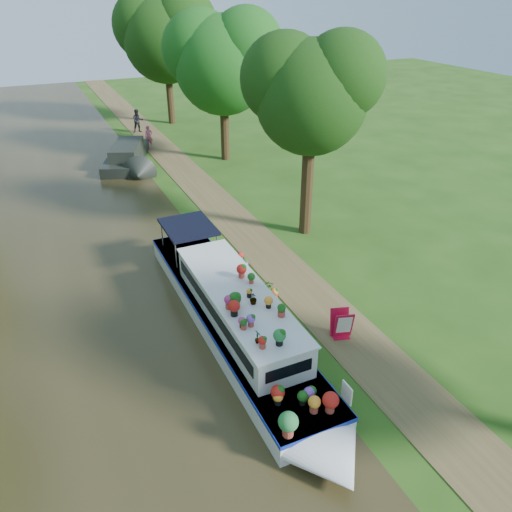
{
  "coord_description": "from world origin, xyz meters",
  "views": [
    {
      "loc": [
        -7.33,
        -15.57,
        10.52
      ],
      "look_at": [
        -0.33,
        -0.38,
        1.3
      ],
      "focal_mm": 35.0,
      "sensor_mm": 36.0,
      "label": 1
    }
  ],
  "objects_px": {
    "pedestrian_pink": "(149,136)",
    "sandwich_board": "(342,325)",
    "second_boat": "(127,156)",
    "pedestrian_dark": "(138,121)",
    "plant_boat": "(239,317)"
  },
  "relations": [
    {
      "from": "second_boat",
      "to": "pedestrian_pink",
      "type": "bearing_deg",
      "value": 77.35
    },
    {
      "from": "plant_boat",
      "to": "second_boat",
      "type": "distance_m",
      "value": 19.73
    },
    {
      "from": "second_boat",
      "to": "pedestrian_dark",
      "type": "xyz_separation_m",
      "value": [
        2.48,
        7.6,
        0.36
      ]
    },
    {
      "from": "pedestrian_pink",
      "to": "sandwich_board",
      "type": "bearing_deg",
      "value": -91.96
    },
    {
      "from": "plant_boat",
      "to": "sandwich_board",
      "type": "xyz_separation_m",
      "value": [
        3.13,
        -1.37,
        -0.37
      ]
    },
    {
      "from": "sandwich_board",
      "to": "pedestrian_dark",
      "type": "height_order",
      "value": "pedestrian_dark"
    },
    {
      "from": "plant_boat",
      "to": "second_boat",
      "type": "bearing_deg",
      "value": 88.55
    },
    {
      "from": "second_boat",
      "to": "pedestrian_pink",
      "type": "xyz_separation_m",
      "value": [
        2.25,
        3.25,
        0.23
      ]
    },
    {
      "from": "second_boat",
      "to": "pedestrian_dark",
      "type": "distance_m",
      "value": 8.01
    },
    {
      "from": "sandwich_board",
      "to": "pedestrian_pink",
      "type": "xyz_separation_m",
      "value": [
        -0.38,
        24.33,
        0.31
      ]
    },
    {
      "from": "plant_boat",
      "to": "sandwich_board",
      "type": "bearing_deg",
      "value": -23.54
    },
    {
      "from": "plant_boat",
      "to": "pedestrian_pink",
      "type": "xyz_separation_m",
      "value": [
        2.75,
        22.97,
        -0.05
      ]
    },
    {
      "from": "second_boat",
      "to": "pedestrian_pink",
      "type": "relative_size",
      "value": 5.01
    },
    {
      "from": "sandwich_board",
      "to": "pedestrian_pink",
      "type": "bearing_deg",
      "value": 108.1
    },
    {
      "from": "plant_boat",
      "to": "pedestrian_dark",
      "type": "height_order",
      "value": "plant_boat"
    }
  ]
}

